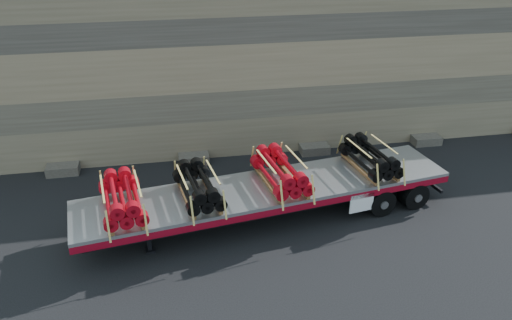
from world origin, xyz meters
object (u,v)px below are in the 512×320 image
at_px(bundle_front, 122,199).
at_px(bundle_rear, 370,158).
at_px(bundle_midfront, 198,187).
at_px(trailer, 267,203).
at_px(bundle_midrear, 281,172).

xyz_separation_m(bundle_front, bundle_rear, (8.07, 1.24, -0.01)).
xyz_separation_m(bundle_front, bundle_midfront, (2.23, 0.34, -0.02)).
relative_size(trailer, bundle_rear, 5.18).
height_order(trailer, bundle_rear, bundle_rear).
xyz_separation_m(bundle_midfront, bundle_rear, (5.85, 0.90, 0.01)).
bearing_deg(bundle_midrear, bundle_front, 180.00).
xyz_separation_m(trailer, bundle_midfront, (-2.21, -0.34, 1.01)).
bearing_deg(bundle_rear, bundle_front, 180.00).
bearing_deg(bundle_rear, bundle_midfront, 180.00).
distance_m(bundle_front, bundle_midfront, 2.25).
height_order(bundle_front, bundle_rear, bundle_front).
height_order(bundle_midfront, bundle_rear, bundle_rear).
bearing_deg(bundle_front, trailer, -0.00).
bearing_deg(bundle_front, bundle_midrear, 0.00).
distance_m(bundle_midfront, bundle_rear, 5.92).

